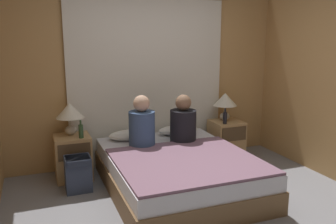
{
  "coord_description": "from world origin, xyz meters",
  "views": [
    {
      "loc": [
        -1.54,
        -3.02,
        1.81
      ],
      "look_at": [
        0.0,
        0.99,
        0.89
      ],
      "focal_mm": 38.0,
      "sensor_mm": 36.0,
      "label": 1
    }
  ],
  "objects_px": {
    "nightstand_left": "(73,157)",
    "beer_bottle_on_right_stand": "(225,118)",
    "person_left_in_bed": "(142,125)",
    "beer_bottle_on_left_stand": "(81,131)",
    "pillow_left": "(130,135)",
    "lamp_right": "(225,101)",
    "backpack_on_floor": "(78,172)",
    "person_right_in_bed": "(183,123)",
    "bed": "(177,172)",
    "lamp_left": "(70,112)",
    "pillow_right": "(178,130)",
    "nightstand_right": "(226,139)"
  },
  "relations": [
    {
      "from": "bed",
      "to": "pillow_right",
      "type": "bearing_deg",
      "value": 66.52
    },
    {
      "from": "nightstand_left",
      "to": "person_left_in_bed",
      "type": "height_order",
      "value": "person_left_in_bed"
    },
    {
      "from": "nightstand_left",
      "to": "lamp_right",
      "type": "height_order",
      "value": "lamp_right"
    },
    {
      "from": "person_right_in_bed",
      "to": "beer_bottle_on_left_stand",
      "type": "bearing_deg",
      "value": 170.78
    },
    {
      "from": "lamp_right",
      "to": "nightstand_left",
      "type": "bearing_deg",
      "value": -178.21
    },
    {
      "from": "nightstand_right",
      "to": "person_right_in_bed",
      "type": "relative_size",
      "value": 0.9
    },
    {
      "from": "pillow_right",
      "to": "person_left_in_bed",
      "type": "xyz_separation_m",
      "value": [
        -0.65,
        -0.37,
        0.22
      ]
    },
    {
      "from": "pillow_right",
      "to": "person_left_in_bed",
      "type": "relative_size",
      "value": 0.89
    },
    {
      "from": "lamp_left",
      "to": "pillow_right",
      "type": "height_order",
      "value": "lamp_left"
    },
    {
      "from": "nightstand_left",
      "to": "pillow_left",
      "type": "xyz_separation_m",
      "value": [
        0.77,
        0.03,
        0.21
      ]
    },
    {
      "from": "lamp_right",
      "to": "beer_bottle_on_left_stand",
      "type": "height_order",
      "value": "lamp_right"
    },
    {
      "from": "nightstand_right",
      "to": "backpack_on_floor",
      "type": "bearing_deg",
      "value": -169.54
    },
    {
      "from": "lamp_right",
      "to": "lamp_left",
      "type": "bearing_deg",
      "value": 180.0
    },
    {
      "from": "person_right_in_bed",
      "to": "backpack_on_floor",
      "type": "height_order",
      "value": "person_right_in_bed"
    },
    {
      "from": "lamp_right",
      "to": "backpack_on_floor",
      "type": "distance_m",
      "value": 2.37
    },
    {
      "from": "lamp_left",
      "to": "nightstand_right",
      "type": "bearing_deg",
      "value": -1.79
    },
    {
      "from": "pillow_right",
      "to": "beer_bottle_on_right_stand",
      "type": "bearing_deg",
      "value": -13.34
    },
    {
      "from": "beer_bottle_on_right_stand",
      "to": "backpack_on_floor",
      "type": "bearing_deg",
      "value": -172.42
    },
    {
      "from": "nightstand_right",
      "to": "person_right_in_bed",
      "type": "distance_m",
      "value": 1.01
    },
    {
      "from": "pillow_right",
      "to": "bed",
      "type": "bearing_deg",
      "value": -113.48
    },
    {
      "from": "nightstand_right",
      "to": "person_left_in_bed",
      "type": "xyz_separation_m",
      "value": [
        -1.42,
        -0.34,
        0.43
      ]
    },
    {
      "from": "nightstand_left",
      "to": "beer_bottle_on_right_stand",
      "type": "distance_m",
      "value": 2.17
    },
    {
      "from": "nightstand_right",
      "to": "pillow_left",
      "type": "distance_m",
      "value": 1.49
    },
    {
      "from": "bed",
      "to": "beer_bottle_on_right_stand",
      "type": "xyz_separation_m",
      "value": [
        1.02,
        0.66,
        0.44
      ]
    },
    {
      "from": "person_left_in_bed",
      "to": "beer_bottle_on_left_stand",
      "type": "bearing_deg",
      "value": 163.89
    },
    {
      "from": "bed",
      "to": "pillow_right",
      "type": "xyz_separation_m",
      "value": [
        0.35,
        0.81,
        0.28
      ]
    },
    {
      "from": "lamp_right",
      "to": "pillow_left",
      "type": "distance_m",
      "value": 1.52
    },
    {
      "from": "nightstand_left",
      "to": "person_right_in_bed",
      "type": "bearing_deg",
      "value": -13.71
    },
    {
      "from": "bed",
      "to": "nightstand_right",
      "type": "distance_m",
      "value": 1.37
    },
    {
      "from": "nightstand_left",
      "to": "beer_bottle_on_right_stand",
      "type": "bearing_deg",
      "value": -3.47
    },
    {
      "from": "lamp_left",
      "to": "pillow_left",
      "type": "height_order",
      "value": "lamp_left"
    },
    {
      "from": "pillow_left",
      "to": "pillow_right",
      "type": "xyz_separation_m",
      "value": [
        0.71,
        0.0,
        0.0
      ]
    },
    {
      "from": "nightstand_left",
      "to": "lamp_right",
      "type": "bearing_deg",
      "value": 1.79
    },
    {
      "from": "beer_bottle_on_left_stand",
      "to": "backpack_on_floor",
      "type": "bearing_deg",
      "value": -108.13
    },
    {
      "from": "pillow_right",
      "to": "lamp_right",
      "type": "bearing_deg",
      "value": 3.2
    },
    {
      "from": "pillow_left",
      "to": "backpack_on_floor",
      "type": "distance_m",
      "value": 0.92
    },
    {
      "from": "nightstand_left",
      "to": "lamp_left",
      "type": "xyz_separation_m",
      "value": [
        0.0,
        0.07,
        0.57
      ]
    },
    {
      "from": "nightstand_right",
      "to": "lamp_right",
      "type": "relative_size",
      "value": 1.37
    },
    {
      "from": "beer_bottle_on_left_stand",
      "to": "beer_bottle_on_right_stand",
      "type": "xyz_separation_m",
      "value": [
        2.04,
        0.0,
        0.0
      ]
    },
    {
      "from": "beer_bottle_on_left_stand",
      "to": "beer_bottle_on_right_stand",
      "type": "height_order",
      "value": "beer_bottle_on_right_stand"
    },
    {
      "from": "bed",
      "to": "person_left_in_bed",
      "type": "xyz_separation_m",
      "value": [
        -0.3,
        0.45,
        0.5
      ]
    },
    {
      "from": "nightstand_left",
      "to": "beer_bottle_on_left_stand",
      "type": "distance_m",
      "value": 0.41
    },
    {
      "from": "beer_bottle_on_left_stand",
      "to": "person_right_in_bed",
      "type": "bearing_deg",
      "value": -9.22
    },
    {
      "from": "lamp_left",
      "to": "person_left_in_bed",
      "type": "bearing_deg",
      "value": -26.36
    },
    {
      "from": "person_left_in_bed",
      "to": "person_right_in_bed",
      "type": "bearing_deg",
      "value": 0.0
    },
    {
      "from": "backpack_on_floor",
      "to": "beer_bottle_on_left_stand",
      "type": "bearing_deg",
      "value": 71.87
    },
    {
      "from": "lamp_right",
      "to": "beer_bottle_on_right_stand",
      "type": "xyz_separation_m",
      "value": [
        -0.11,
        -0.2,
        -0.2
      ]
    },
    {
      "from": "bed",
      "to": "lamp_right",
      "type": "height_order",
      "value": "lamp_right"
    },
    {
      "from": "nightstand_left",
      "to": "person_left_in_bed",
      "type": "relative_size",
      "value": 0.86
    },
    {
      "from": "lamp_left",
      "to": "backpack_on_floor",
      "type": "distance_m",
      "value": 0.79
    }
  ]
}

